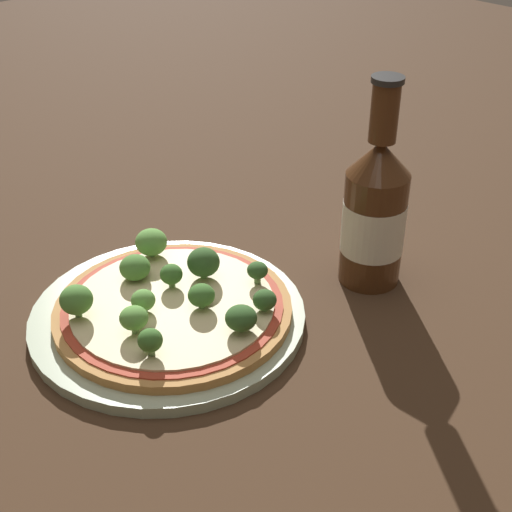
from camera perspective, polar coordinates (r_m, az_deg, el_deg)
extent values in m
plane|color=#3D2819|center=(0.76, -6.43, -4.86)|extent=(3.00, 3.00, 0.00)
cylinder|color=#A3B293|center=(0.75, -6.91, -4.87)|extent=(0.29, 0.29, 0.01)
cylinder|color=#B77F42|center=(0.74, -6.64, -4.26)|extent=(0.25, 0.25, 0.01)
cylinder|color=#A83823|center=(0.74, -6.66, -3.90)|extent=(0.23, 0.23, 0.00)
cylinder|color=beige|center=(0.74, -6.67, -3.82)|extent=(0.21, 0.21, 0.00)
cylinder|color=#6B8E51|center=(0.73, -9.05, -4.05)|extent=(0.01, 0.01, 0.01)
ellipsoid|color=#568E3D|center=(0.72, -9.11, -3.43)|extent=(0.02, 0.02, 0.02)
cylinder|color=#6B8E51|center=(0.77, -4.19, -1.37)|extent=(0.01, 0.01, 0.01)
ellipsoid|color=#2D5123|center=(0.76, -4.23, -0.49)|extent=(0.03, 0.03, 0.03)
cylinder|color=#6B8E51|center=(0.72, -4.36, -3.82)|extent=(0.01, 0.01, 0.01)
ellipsoid|color=#386628|center=(0.72, -4.39, -3.15)|extent=(0.03, 0.03, 0.02)
cylinder|color=#6B8E51|center=(0.76, -6.74, -2.12)|extent=(0.01, 0.01, 0.01)
ellipsoid|color=#386628|center=(0.75, -6.79, -1.46)|extent=(0.02, 0.02, 0.02)
cylinder|color=#6B8E51|center=(0.69, -1.19, -5.68)|extent=(0.01, 0.01, 0.01)
ellipsoid|color=#2D5123|center=(0.69, -1.20, -4.98)|extent=(0.03, 0.03, 0.02)
cylinder|color=#6B8E51|center=(0.67, -8.39, -7.44)|extent=(0.01, 0.01, 0.01)
ellipsoid|color=#386628|center=(0.66, -8.46, -6.68)|extent=(0.02, 0.02, 0.02)
cylinder|color=#6B8E51|center=(0.76, 0.11, -1.79)|extent=(0.01, 0.01, 0.01)
ellipsoid|color=#2D5123|center=(0.75, 0.12, -1.14)|extent=(0.02, 0.02, 0.02)
cylinder|color=#6B8E51|center=(0.73, -14.04, -4.29)|extent=(0.01, 0.01, 0.01)
ellipsoid|color=#477A33|center=(0.72, -14.19, -3.41)|extent=(0.03, 0.03, 0.03)
cylinder|color=#6B8E51|center=(0.72, 0.70, -4.11)|extent=(0.01, 0.01, 0.01)
ellipsoid|color=#2D5123|center=(0.71, 0.70, -3.53)|extent=(0.02, 0.02, 0.02)
cylinder|color=#6B8E51|center=(0.81, -8.31, 0.34)|extent=(0.01, 0.01, 0.01)
ellipsoid|color=#568E3D|center=(0.81, -8.38, 1.12)|extent=(0.04, 0.04, 0.03)
cylinder|color=#6B8E51|center=(0.70, -9.66, -5.67)|extent=(0.01, 0.01, 0.01)
ellipsoid|color=#568E3D|center=(0.69, -9.75, -4.90)|extent=(0.03, 0.03, 0.02)
cylinder|color=#6B8E51|center=(0.78, -9.59, -1.55)|extent=(0.01, 0.01, 0.01)
ellipsoid|color=#477A33|center=(0.77, -9.66, -0.91)|extent=(0.03, 0.03, 0.03)
cylinder|color=#472814|center=(0.79, 9.34, 2.21)|extent=(0.07, 0.07, 0.13)
cylinder|color=beige|center=(0.79, 9.35, 2.38)|extent=(0.07, 0.07, 0.06)
cone|color=#472814|center=(0.75, 9.89, 7.74)|extent=(0.07, 0.07, 0.04)
cylinder|color=#472814|center=(0.73, 10.25, 11.24)|extent=(0.03, 0.03, 0.06)
cylinder|color=black|center=(0.72, 10.51, 13.73)|extent=(0.03, 0.03, 0.01)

